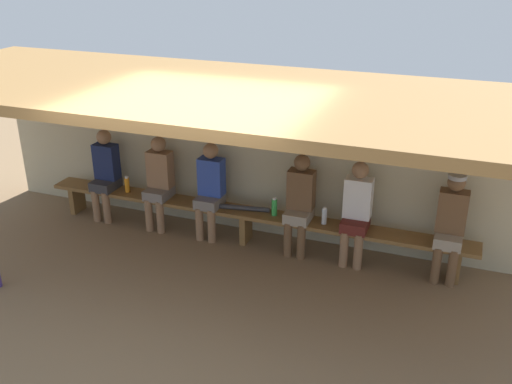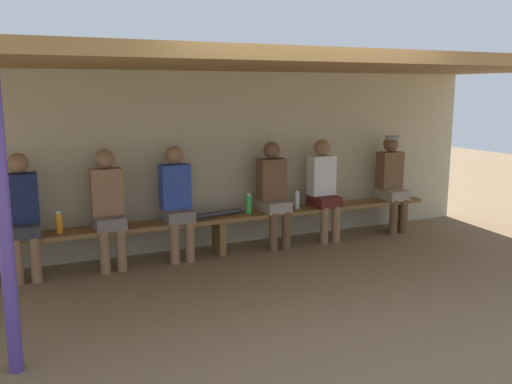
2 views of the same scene
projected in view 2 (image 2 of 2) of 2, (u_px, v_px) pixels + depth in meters
The scene contains 15 objects.
ground_plane at pixel (276, 295), 5.43m from camera, with size 24.00×24.00×0.00m, color brown.
back_wall at pixel (205, 160), 7.01m from camera, with size 8.00×0.20×2.20m, color #B7AD8C.
dugout_roof at pixel (247, 61), 5.64m from camera, with size 8.00×2.80×0.12m, color olive.
support_post at pixel (4, 221), 3.76m from camera, with size 0.10×0.10×2.20m, color #4C388C.
bench at pixel (219, 222), 6.74m from camera, with size 6.00×0.36×0.46m.
player_leftmost at pixel (392, 179), 7.76m from camera, with size 0.34×0.42×1.34m.
player_shirtless_tan at pixel (177, 198), 6.47m from camera, with size 0.34×0.42×1.34m.
player_in_blue at pixel (324, 186), 7.30m from camera, with size 0.34×0.42×1.34m.
player_rightmost at pixel (108, 204), 6.14m from camera, with size 0.34×0.42×1.34m.
player_near_post at pixel (273, 190), 6.99m from camera, with size 0.34×0.42×1.34m.
player_with_sunglasses at pixel (22, 211), 5.77m from camera, with size 0.34×0.42×1.34m.
water_bottle_green at pixel (249, 204), 6.88m from camera, with size 0.07×0.07×0.25m.
water_bottle_blue at pixel (297, 200), 7.15m from camera, with size 0.07×0.07×0.23m.
water_bottle_orange at pixel (59, 223), 5.94m from camera, with size 0.07×0.07×0.24m.
baseball_bat at pixel (212, 214), 6.69m from camera, with size 0.07×0.07×0.81m, color #333338.
Camera 2 is at (-2.35, -4.59, 1.98)m, focal length 38.89 mm.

